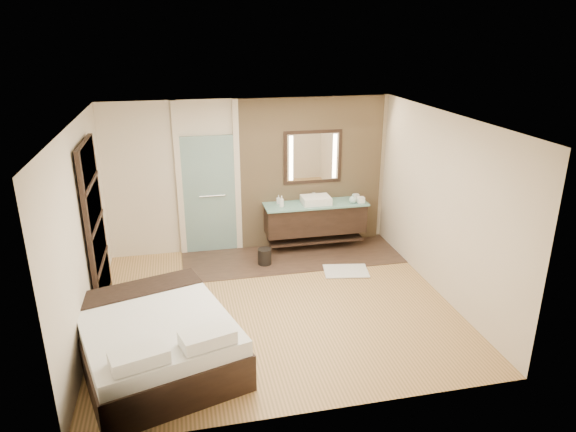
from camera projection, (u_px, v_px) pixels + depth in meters
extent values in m
plane|color=olive|center=(276.00, 306.00, 7.46)|extent=(5.00, 5.00, 0.00)
cube|color=#32221B|center=(292.00, 257.00, 9.05)|extent=(3.80, 1.30, 0.01)
cube|color=#A3845D|center=(312.00, 173.00, 9.25)|extent=(2.60, 0.08, 2.70)
cube|color=black|center=(315.00, 219.00, 9.25)|extent=(1.80, 0.50, 0.50)
cube|color=black|center=(315.00, 239.00, 9.38)|extent=(1.71, 0.45, 0.04)
cube|color=#89D2C3|center=(316.00, 204.00, 9.14)|extent=(1.85, 0.55, 0.03)
cube|color=white|center=(316.00, 200.00, 9.11)|extent=(0.50, 0.38, 0.13)
cylinder|color=silver|center=(313.00, 196.00, 9.28)|extent=(0.03, 0.03, 0.18)
cylinder|color=silver|center=(314.00, 192.00, 9.21)|extent=(0.02, 0.10, 0.02)
cube|color=black|center=(313.00, 157.00, 9.10)|extent=(1.06, 0.03, 0.96)
cube|color=white|center=(313.00, 157.00, 9.09)|extent=(0.94, 0.01, 0.84)
cube|color=#FFE7BF|center=(291.00, 158.00, 9.00)|extent=(0.07, 0.01, 0.80)
cube|color=#FFE7BF|center=(335.00, 156.00, 9.16)|extent=(0.07, 0.01, 0.80)
cube|color=silver|center=(209.00, 195.00, 8.97)|extent=(0.90, 0.05, 2.10)
cylinder|color=silver|center=(213.00, 196.00, 8.94)|extent=(0.45, 0.03, 0.03)
cube|color=beige|center=(179.00, 180.00, 8.78)|extent=(0.10, 0.08, 2.70)
cube|color=beige|center=(237.00, 177.00, 8.98)|extent=(0.10, 0.08, 2.70)
cube|color=black|center=(95.00, 227.00, 7.11)|extent=(0.06, 1.20, 2.40)
cube|color=beige|center=(104.00, 281.00, 7.40)|extent=(0.02, 1.06, 0.52)
cube|color=beige|center=(99.00, 243.00, 7.20)|extent=(0.02, 1.06, 0.52)
cube|color=beige|center=(94.00, 204.00, 7.00)|extent=(0.02, 1.06, 0.52)
cube|color=beige|center=(88.00, 162.00, 6.80)|extent=(0.02, 1.06, 0.52)
cube|color=black|center=(157.00, 347.00, 6.10)|extent=(2.17, 2.44, 0.45)
cube|color=white|center=(154.00, 324.00, 5.99)|extent=(2.10, 2.38, 0.19)
cube|color=black|center=(137.00, 289.00, 6.60)|extent=(1.66, 0.90, 0.04)
cube|color=white|center=(139.00, 357.00, 5.09)|extent=(0.63, 0.46, 0.14)
cube|color=white|center=(208.00, 337.00, 5.42)|extent=(0.63, 0.46, 0.14)
cube|color=silver|center=(346.00, 271.00, 8.49)|extent=(0.79, 0.62, 0.02)
cylinder|color=black|center=(265.00, 257.00, 8.72)|extent=(0.30, 0.30, 0.29)
cube|color=white|center=(361.00, 200.00, 9.17)|extent=(0.12, 0.12, 0.10)
imported|color=white|center=(282.00, 201.00, 8.92)|extent=(0.10, 0.10, 0.20)
imported|color=#B2B2B2|center=(279.00, 199.00, 9.10)|extent=(0.08, 0.08, 0.15)
imported|color=#A6D0CB|center=(353.00, 198.00, 9.14)|extent=(0.14, 0.14, 0.17)
imported|color=white|center=(356.00, 197.00, 9.32)|extent=(0.17, 0.17, 0.10)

